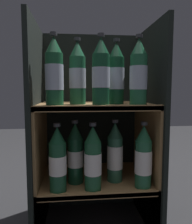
{
  "coord_description": "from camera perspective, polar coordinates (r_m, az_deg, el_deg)",
  "views": [
    {
      "loc": [
        -0.1,
        -0.85,
        0.68
      ],
      "look_at": [
        0.0,
        0.13,
        0.58
      ],
      "focal_mm": 35.0,
      "sensor_mm": 36.0,
      "label": 1
    }
  ],
  "objects": [
    {
      "name": "bottle_lower_front_1",
      "position": [
        0.95,
        -0.82,
        -12.35
      ],
      "size": [
        0.07,
        0.07,
        0.29
      ],
      "color": "#194C2D",
      "rests_on": "shelf_lower"
    },
    {
      "name": "shelf_upper",
      "position": [
        1.07,
        -0.28,
        -7.78
      ],
      "size": [
        0.53,
        0.38,
        0.62
      ],
      "color": "#9E7547",
      "rests_on": "ground_plane"
    },
    {
      "name": "fridge_side_right",
      "position": [
        1.12,
        13.78,
        -3.96
      ],
      "size": [
        0.02,
        0.42,
        0.98
      ],
      "primitive_type": "cube",
      "color": "black",
      "rests_on": "ground_plane"
    },
    {
      "name": "bottle_lower_front_0",
      "position": [
        0.95,
        -9.99,
        -12.42
      ],
      "size": [
        0.07,
        0.07,
        0.29
      ],
      "color": "#144228",
      "rests_on": "shelf_lower"
    },
    {
      "name": "bottle_lower_front_2",
      "position": [
        1.0,
        12.26,
        -11.7
      ],
      "size": [
        0.07,
        0.07,
        0.29
      ],
      "color": "#1E5638",
      "rests_on": "shelf_lower"
    },
    {
      "name": "fridge_side_left",
      "position": [
        1.07,
        -15.09,
        -4.45
      ],
      "size": [
        0.02,
        0.42,
        0.98
      ],
      "primitive_type": "cube",
      "color": "black",
      "rests_on": "ground_plane"
    },
    {
      "name": "bottle_upper_back_1",
      "position": [
        1.01,
        5.27,
        9.61
      ],
      "size": [
        0.07,
        0.07,
        0.29
      ],
      "color": "#144228",
      "rests_on": "shelf_upper"
    },
    {
      "name": "bottle_lower_back_0",
      "position": [
        1.03,
        -5.44,
        -10.96
      ],
      "size": [
        0.07,
        0.07,
        0.29
      ],
      "color": "#144228",
      "rests_on": "shelf_lower"
    },
    {
      "name": "bottle_lower_back_1",
      "position": [
        1.05,
        4.95,
        -10.75
      ],
      "size": [
        0.07,
        0.07,
        0.29
      ],
      "color": "#285B42",
      "rests_on": "shelf_lower"
    },
    {
      "name": "bottle_upper_back_0",
      "position": [
        0.99,
        -4.85,
        9.7
      ],
      "size": [
        0.07,
        0.07,
        0.29
      ],
      "color": "#1E5638",
      "rests_on": "shelf_upper"
    },
    {
      "name": "fridge_back_wall",
      "position": [
        1.26,
        -1.19,
        -2.72
      ],
      "size": [
        0.57,
        0.02,
        0.98
      ],
      "primitive_type": "cube",
      "color": "black",
      "rests_on": "ground_plane"
    },
    {
      "name": "bottle_upper_front_2",
      "position": [
        0.95,
        11.04,
        9.76
      ],
      "size": [
        0.07,
        0.07,
        0.29
      ],
      "color": "#1E5638",
      "rests_on": "shelf_upper"
    },
    {
      "name": "bottle_upper_front_1",
      "position": [
        0.91,
        1.29,
        10.05
      ],
      "size": [
        0.07,
        0.07,
        0.29
      ],
      "color": "#144228",
      "rests_on": "shelf_upper"
    },
    {
      "name": "bottle_upper_front_0",
      "position": [
        0.91,
        -10.84,
        9.91
      ],
      "size": [
        0.07,
        0.07,
        0.29
      ],
      "color": "#194C2D",
      "rests_on": "shelf_upper"
    },
    {
      "name": "shelf_lower",
      "position": [
        1.15,
        -0.26,
        -19.07
      ],
      "size": [
        0.53,
        0.38,
        0.25
      ],
      "color": "#9E7547",
      "rests_on": "ground_plane"
    }
  ]
}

